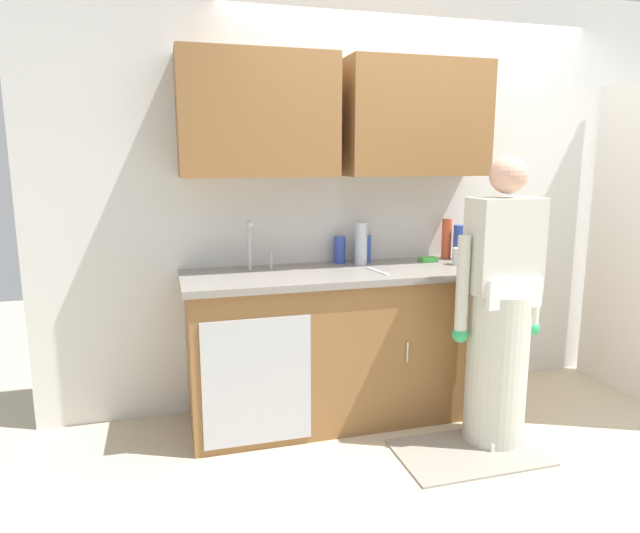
% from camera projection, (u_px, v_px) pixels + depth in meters
% --- Properties ---
extents(ground_plane, '(9.00, 9.00, 0.00)m').
position_uv_depth(ground_plane, '(479.00, 457.00, 3.06)').
color(ground_plane, beige).
extents(kitchen_wall_with_uppers, '(4.80, 0.44, 2.70)m').
position_uv_depth(kitchen_wall_with_uppers, '(391.00, 179.00, 3.69)').
color(kitchen_wall_with_uppers, silver).
rests_on(kitchen_wall_with_uppers, ground).
extents(counter_cabinet, '(1.90, 0.62, 0.90)m').
position_uv_depth(counter_cabinet, '(344.00, 347.00, 3.49)').
color(counter_cabinet, brown).
rests_on(counter_cabinet, ground).
extents(countertop, '(1.96, 0.66, 0.04)m').
position_uv_depth(countertop, '(345.00, 273.00, 3.40)').
color(countertop, gray).
rests_on(countertop, counter_cabinet).
extents(sink, '(0.50, 0.36, 0.35)m').
position_uv_depth(sink, '(260.00, 277.00, 3.27)').
color(sink, '#B7BABF').
rests_on(sink, counter_cabinet).
extents(person_at_sink, '(0.55, 0.34, 1.62)m').
position_uv_depth(person_at_sink, '(499.00, 325.00, 3.13)').
color(person_at_sink, white).
rests_on(person_at_sink, ground).
extents(floor_mat, '(0.80, 0.50, 0.01)m').
position_uv_depth(floor_mat, '(469.00, 452.00, 3.10)').
color(floor_mat, gray).
rests_on(floor_mat, ground).
extents(bottle_soap, '(0.07, 0.07, 0.17)m').
position_uv_depth(bottle_soap, '(339.00, 250.00, 3.62)').
color(bottle_soap, '#334CB2').
rests_on(bottle_soap, countertop).
extents(bottle_water_short, '(0.06, 0.06, 0.18)m').
position_uv_depth(bottle_water_short, '(366.00, 249.00, 3.65)').
color(bottle_water_short, '#334CB2').
rests_on(bottle_water_short, countertop).
extents(bottle_dish_liquid, '(0.08, 0.08, 0.27)m').
position_uv_depth(bottle_dish_liquid, '(361.00, 243.00, 3.56)').
color(bottle_dish_liquid, silver).
rests_on(bottle_dish_liquid, countertop).
extents(bottle_cleaner_spray, '(0.08, 0.08, 0.23)m').
position_uv_depth(bottle_cleaner_spray, '(459.00, 242.00, 3.74)').
color(bottle_cleaner_spray, '#334CB2').
rests_on(bottle_cleaner_spray, countertop).
extents(bottle_water_tall, '(0.07, 0.07, 0.27)m').
position_uv_depth(bottle_water_tall, '(447.00, 239.00, 3.80)').
color(bottle_water_tall, '#E05933').
rests_on(bottle_water_tall, countertop).
extents(cup_by_sink, '(0.08, 0.08, 0.11)m').
position_uv_depth(cup_by_sink, '(459.00, 256.00, 3.56)').
color(cup_by_sink, white).
rests_on(cup_by_sink, countertop).
extents(knife_on_counter, '(0.06, 0.24, 0.01)m').
position_uv_depth(knife_on_counter, '(378.00, 271.00, 3.35)').
color(knife_on_counter, silver).
rests_on(knife_on_counter, countertop).
extents(sponge, '(0.11, 0.07, 0.03)m').
position_uv_depth(sponge, '(428.00, 259.00, 3.68)').
color(sponge, '#4CBF4C').
rests_on(sponge, countertop).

